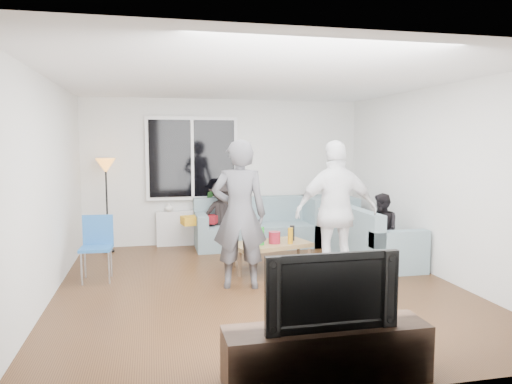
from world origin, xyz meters
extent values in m
cube|color=#56351C|center=(0.00, 0.00, -0.02)|extent=(5.00, 5.50, 0.04)
cube|color=white|center=(0.00, 0.00, 2.62)|extent=(5.00, 5.50, 0.04)
cube|color=silver|center=(0.00, 2.77, 1.30)|extent=(5.00, 0.04, 2.60)
cube|color=silver|center=(0.00, -2.77, 1.30)|extent=(5.00, 0.04, 2.60)
cube|color=silver|center=(-2.52, 0.00, 1.30)|extent=(0.04, 5.50, 2.60)
cube|color=silver|center=(2.52, 0.00, 1.30)|extent=(0.04, 5.50, 2.60)
cube|color=white|center=(-0.60, 2.69, 1.55)|extent=(1.62, 0.06, 1.47)
cube|color=black|center=(-0.60, 2.65, 1.55)|extent=(1.50, 0.02, 1.35)
cube|color=white|center=(-0.60, 2.64, 1.55)|extent=(0.05, 0.03, 1.35)
cube|color=silver|center=(-0.60, 2.65, 0.31)|extent=(1.30, 0.12, 0.62)
imported|color=#2A5C25|center=(-0.33, 2.62, 0.80)|extent=(0.21, 0.17, 0.36)
imported|color=silver|center=(-1.03, 2.62, 0.70)|extent=(0.17, 0.17, 0.15)
cube|color=gray|center=(1.83, 2.27, 0.42)|extent=(0.85, 0.85, 0.85)
cube|color=gold|center=(-0.63, 2.25, 0.51)|extent=(0.43, 0.38, 0.14)
cube|color=maroon|center=(-0.39, 2.33, 0.51)|extent=(0.45, 0.43, 0.13)
cube|color=olive|center=(0.34, 0.71, 0.20)|extent=(1.21, 0.86, 0.40)
cylinder|color=maroon|center=(0.38, 0.66, 0.49)|extent=(0.17, 0.17, 0.17)
imported|color=#48474C|center=(-0.24, 0.00, 0.94)|extent=(0.76, 0.57, 1.88)
imported|color=white|center=(1.03, -0.05, 0.93)|extent=(1.12, 0.52, 1.87)
imported|color=black|center=(2.02, 0.60, 0.54)|extent=(0.46, 0.56, 1.08)
imported|color=black|center=(-0.14, 2.30, 0.58)|extent=(0.80, 0.51, 1.16)
cube|color=#35251A|center=(-0.02, -2.50, 0.22)|extent=(1.60, 0.40, 0.44)
imported|color=black|center=(-0.02, -2.50, 0.74)|extent=(1.03, 0.14, 0.59)
cylinder|color=#C48311|center=(0.60, 0.58, 0.51)|extent=(0.07, 0.07, 0.23)
cylinder|color=green|center=(0.18, 0.59, 0.53)|extent=(0.08, 0.08, 0.25)
cylinder|color=black|center=(0.69, 0.79, 0.51)|extent=(0.07, 0.07, 0.22)
cylinder|color=#C8580B|center=(0.06, 0.84, 0.52)|extent=(0.07, 0.07, 0.24)
camera|label=1|loc=(-1.31, -5.82, 1.85)|focal=33.45mm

